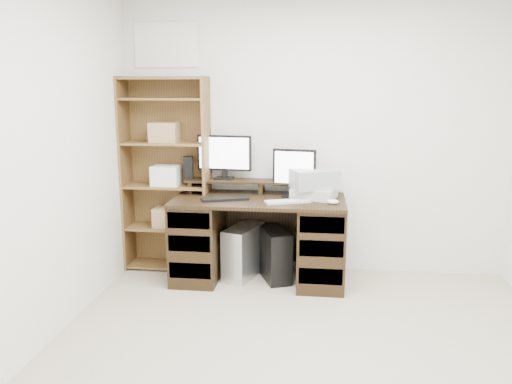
% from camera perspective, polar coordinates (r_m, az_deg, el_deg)
% --- Properties ---
extents(room, '(3.54, 4.04, 2.54)m').
position_cam_1_polar(room, '(2.64, 6.21, 1.88)').
color(room, '#B3A88E').
rests_on(room, ground).
extents(desk, '(1.50, 0.70, 0.75)m').
position_cam_1_polar(desk, '(4.47, 0.33, -5.23)').
color(desk, black).
rests_on(desk, ground).
extents(riser_shelf, '(1.40, 0.22, 0.12)m').
position_cam_1_polar(riser_shelf, '(4.55, 0.63, 1.01)').
color(riser_shelf, black).
rests_on(riser_shelf, desk).
extents(monitor_wide, '(0.51, 0.15, 0.40)m').
position_cam_1_polar(monitor_wide, '(4.61, -3.64, 4.28)').
color(monitor_wide, black).
rests_on(monitor_wide, riser_shelf).
extents(monitor_small, '(0.39, 0.17, 0.42)m').
position_cam_1_polar(monitor_small, '(4.42, 4.39, 2.43)').
color(monitor_small, black).
rests_on(monitor_small, desk).
extents(speaker, '(0.10, 0.10, 0.21)m').
position_cam_1_polar(speaker, '(4.65, -7.74, 2.78)').
color(speaker, black).
rests_on(speaker, riser_shelf).
extents(keyboard_black, '(0.42, 0.26, 0.02)m').
position_cam_1_polar(keyboard_black, '(4.31, -3.59, -0.76)').
color(keyboard_black, black).
rests_on(keyboard_black, desk).
extents(keyboard_white, '(0.40, 0.24, 0.02)m').
position_cam_1_polar(keyboard_white, '(4.22, 3.64, -1.09)').
color(keyboard_white, silver).
rests_on(keyboard_white, desk).
extents(mouse, '(0.11, 0.08, 0.04)m').
position_cam_1_polar(mouse, '(4.20, 8.78, -1.11)').
color(mouse, white).
rests_on(mouse, desk).
extents(printer, '(0.43, 0.37, 0.09)m').
position_cam_1_polar(printer, '(4.39, 6.63, -0.12)').
color(printer, '#BCB5A4').
rests_on(printer, desk).
extents(basket, '(0.46, 0.40, 0.16)m').
position_cam_1_polar(basket, '(4.37, 6.67, 1.51)').
color(basket, '#92989C').
rests_on(basket, printer).
extents(tower_silver, '(0.35, 0.52, 0.47)m').
position_cam_1_polar(tower_silver, '(4.57, -1.46, -6.85)').
color(tower_silver, '#B6B8BE').
rests_on(tower_silver, ground).
extents(tower_black, '(0.35, 0.50, 0.46)m').
position_cam_1_polar(tower_black, '(4.53, 2.11, -7.09)').
color(tower_black, black).
rests_on(tower_black, ground).
extents(bookshelf, '(0.80, 0.30, 1.80)m').
position_cam_1_polar(bookshelf, '(4.72, -10.16, 2.14)').
color(bookshelf, brown).
rests_on(bookshelf, ground).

